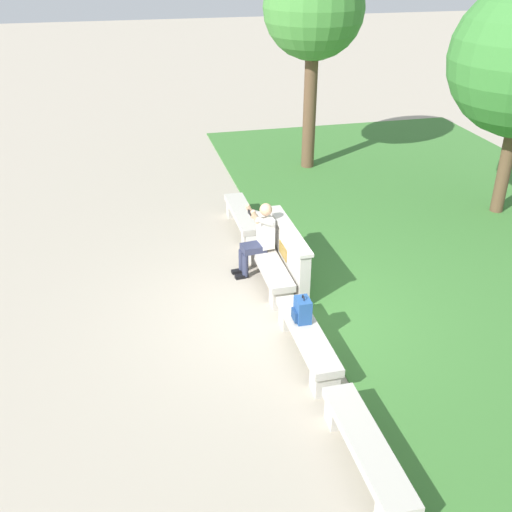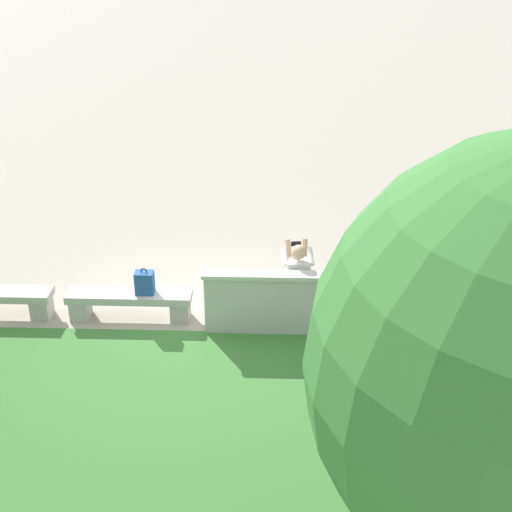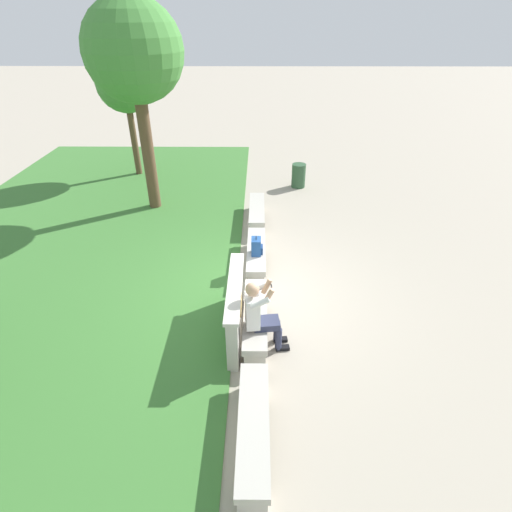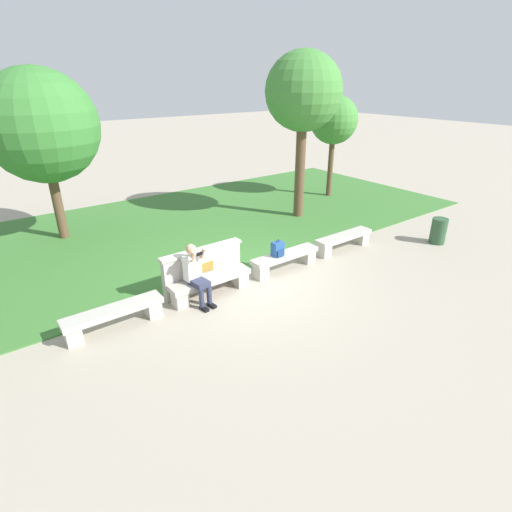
# 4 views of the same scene
# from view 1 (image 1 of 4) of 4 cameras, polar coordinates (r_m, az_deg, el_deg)

# --- Properties ---
(ground_plane) EXTENTS (80.00, 80.00, 0.00)m
(ground_plane) POSITION_cam_1_polar(r_m,az_deg,el_deg) (9.66, 2.86, -5.67)
(ground_plane) COLOR #A89E8C
(bench_main) EXTENTS (1.91, 0.40, 0.45)m
(bench_main) POSITION_cam_1_polar(r_m,az_deg,el_deg) (12.27, -1.28, 3.71)
(bench_main) COLOR #B7B2A8
(bench_main) RESTS_ON ground
(bench_near) EXTENTS (1.91, 0.40, 0.45)m
(bench_near) POSITION_cam_1_polar(r_m,az_deg,el_deg) (10.39, 1.26, -1.08)
(bench_near) COLOR #B7B2A8
(bench_near) RESTS_ON ground
(bench_mid) EXTENTS (1.91, 0.40, 0.45)m
(bench_mid) POSITION_cam_1_polar(r_m,az_deg,el_deg) (8.64, 4.90, -7.88)
(bench_mid) COLOR #B7B2A8
(bench_mid) RESTS_ON ground
(bench_far) EXTENTS (1.91, 0.40, 0.45)m
(bench_far) POSITION_cam_1_polar(r_m,az_deg,el_deg) (7.13, 10.47, -17.76)
(bench_far) COLOR #B7B2A8
(bench_far) RESTS_ON ground
(backrest_wall_with_plaque) EXTENTS (1.98, 0.24, 1.01)m
(backrest_wall_with_plaque) POSITION_cam_1_polar(r_m,az_deg,el_deg) (10.37, 3.09, 0.18)
(backrest_wall_with_plaque) COLOR #B7B2A8
(backrest_wall_with_plaque) RESTS_ON ground
(person_photographer) EXTENTS (0.50, 0.75, 1.32)m
(person_photographer) POSITION_cam_1_polar(r_m,az_deg,el_deg) (10.51, 0.33, 1.99)
(person_photographer) COLOR black
(person_photographer) RESTS_ON ground
(backpack) EXTENTS (0.28, 0.24, 0.43)m
(backpack) POSITION_cam_1_polar(r_m,az_deg,el_deg) (8.65, 4.40, -5.18)
(backpack) COLOR #234C8C
(backpack) RESTS_ON bench_mid
(tree_left_background) EXTENTS (2.40, 2.40, 5.12)m
(tree_left_background) POSITION_cam_1_polar(r_m,az_deg,el_deg) (15.17, 5.53, 22.32)
(tree_left_background) COLOR brown
(tree_left_background) RESTS_ON ground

